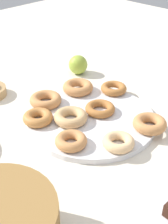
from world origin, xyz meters
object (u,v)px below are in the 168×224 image
(donut_2, at_px, (78,87))
(donut_7, at_px, (150,124))
(donut_5, at_px, (46,100))
(donut_0, at_px, (100,109))
(donut_4, at_px, (114,88))
(donut_plate, at_px, (91,119))
(donut_3, at_px, (71,141))
(donut_8, at_px, (71,117))
(donut_6, at_px, (118,142))
(donut_1, at_px, (38,118))
(apple, at_px, (78,65))

(donut_2, relative_size, donut_7, 1.07)
(donut_5, relative_size, donut_7, 1.05)
(donut_0, height_order, donut_2, donut_2)
(donut_2, bearing_deg, donut_4, -136.90)
(donut_0, height_order, donut_5, donut_5)
(donut_5, height_order, donut_7, same)
(donut_plate, xyz_separation_m, donut_0, (-0.00, -0.04, 0.02))
(donut_3, bearing_deg, donut_2, -48.18)
(donut_8, bearing_deg, donut_0, -106.22)
(donut_2, xyz_separation_m, donut_6, (-0.27, 0.13, -0.00))
(donut_3, height_order, donut_6, same)
(donut_0, bearing_deg, donut_1, 60.20)
(donut_5, bearing_deg, donut_8, 174.60)
(donut_7, bearing_deg, donut_6, 84.58)
(donut_2, height_order, donut_8, donut_2)
(donut_5, distance_m, donut_6, 0.28)
(donut_2, bearing_deg, apple, -45.00)
(donut_1, distance_m, donut_4, 0.28)
(donut_0, relative_size, donut_5, 0.90)
(donut_plate, height_order, donut_4, donut_4)
(donut_7, bearing_deg, donut_5, 21.15)
(donut_5, relative_size, apple, 1.38)
(donut_plate, relative_size, donut_4, 4.38)
(donut_1, bearing_deg, donut_6, -162.24)
(donut_4, bearing_deg, donut_2, 43.10)
(donut_6, bearing_deg, donut_plate, -19.47)
(donut_2, bearing_deg, donut_7, 178.23)
(apple, bearing_deg, donut_1, 117.08)
(donut_0, xyz_separation_m, donut_6, (-0.13, 0.08, 0.00))
(donut_3, xyz_separation_m, donut_8, (0.08, -0.07, 0.00))
(donut_0, bearing_deg, donut_3, 106.79)
(donut_2, relative_size, donut_4, 1.17)
(donut_6, distance_m, apple, 0.45)
(apple, bearing_deg, donut_5, 113.28)
(donut_7, bearing_deg, donut_0, 12.81)
(donut_4, xyz_separation_m, donut_6, (-0.18, 0.20, 0.00))
(donut_1, distance_m, donut_6, 0.23)
(donut_8, bearing_deg, donut_7, -144.16)
(donut_3, height_order, donut_4, donut_3)
(donut_6, relative_size, donut_8, 0.86)
(donut_0, distance_m, donut_5, 0.17)
(donut_0, bearing_deg, donut_2, -17.41)
(donut_7, height_order, donut_8, same)
(donut_6, bearing_deg, donut_5, -0.74)
(donut_2, distance_m, donut_5, 0.12)
(donut_3, distance_m, apple, 0.44)
(donut_plate, distance_m, apple, 0.32)
(donut_1, height_order, apple, apple)
(donut_plate, xyz_separation_m, donut_6, (-0.14, 0.05, 0.02))
(donut_0, height_order, donut_7, donut_7)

